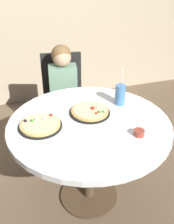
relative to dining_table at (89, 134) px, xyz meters
name	(u,v)px	position (x,y,z in m)	size (l,w,h in m)	color
ground_plane	(89,195)	(0.00, 0.00, -0.65)	(8.00, 8.00, 0.00)	brown
dining_table	(89,134)	(0.00, 0.00, 0.00)	(1.15, 1.15, 0.75)	white
chair_wooden	(63,95)	(0.02, 0.88, -0.12)	(0.47, 0.47, 0.95)	black
diner_child	(65,108)	(-0.01, 0.70, -0.16)	(0.31, 0.43, 1.08)	#3F4766
pizza_veggie	(90,112)	(0.04, 0.10, 0.12)	(0.30, 0.30, 0.05)	black
pizza_cheese	(40,125)	(-0.34, 0.04, 0.12)	(0.30, 0.30, 0.05)	black
soda_cup	(120,95)	(0.31, 0.17, 0.19)	(0.08, 0.08, 0.31)	#3F72B2
sauce_bowl	(139,133)	(0.25, -0.26, 0.12)	(0.07, 0.07, 0.04)	brown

